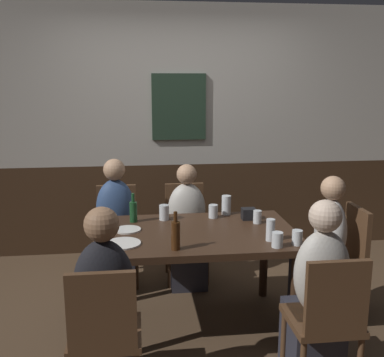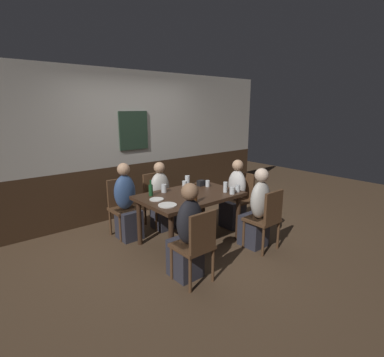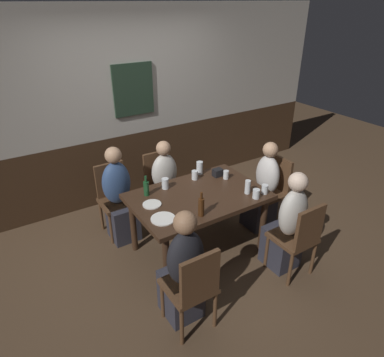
{
  "view_description": "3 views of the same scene",
  "coord_description": "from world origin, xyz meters",
  "px_view_note": "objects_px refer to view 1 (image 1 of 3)",
  "views": [
    {
      "loc": [
        -0.43,
        -3.21,
        1.83
      ],
      "look_at": [
        -0.03,
        0.1,
        1.12
      ],
      "focal_mm": 43.09,
      "sensor_mm": 36.0,
      "label": 1
    },
    {
      "loc": [
        -2.64,
        -3.21,
        1.97
      ],
      "look_at": [
        0.1,
        0.06,
        0.95
      ],
      "focal_mm": 27.98,
      "sensor_mm": 36.0,
      "label": 2
    },
    {
      "loc": [
        -1.79,
        -2.7,
        2.63
      ],
      "look_at": [
        0.01,
        0.14,
        0.87
      ],
      "focal_mm": 32.35,
      "sensor_mm": 36.0,
      "label": 3
    }
  ],
  "objects_px": {
    "chair_head_east": "(343,255)",
    "chair_right_near": "(327,317)",
    "person_right_near": "(317,304)",
    "chair_left_near": "(104,331)",
    "pint_glass_amber": "(277,240)",
    "plate_white_large": "(123,243)",
    "beer_bottle_green": "(133,211)",
    "person_mid_far": "(187,235)",
    "beer_glass_tall": "(297,238)",
    "pint_glass_stout": "(226,206)",
    "tumbler_short": "(213,212)",
    "chair_left_far": "(117,228)",
    "person_head_east": "(323,259)",
    "person_left_far": "(116,235)",
    "condiment_caddy": "(249,214)",
    "dining_table": "(198,242)",
    "highball_clear": "(164,213)",
    "plate_white_small": "(128,230)",
    "pint_glass_pale": "(270,231)",
    "tumbler_water": "(257,218)",
    "person_left_near": "(106,317)",
    "beer_bottle_brown": "(176,235)",
    "chair_mid_far": "(185,226)"
  },
  "relations": [
    {
      "from": "chair_right_near",
      "to": "chair_left_far",
      "type": "bearing_deg",
      "value": 125.48
    },
    {
      "from": "chair_right_near",
      "to": "beer_bottle_green",
      "type": "xyz_separation_m",
      "value": [
        -1.11,
        1.18,
        0.33
      ]
    },
    {
      "from": "pint_glass_pale",
      "to": "beer_bottle_green",
      "type": "bearing_deg",
      "value": 149.73
    },
    {
      "from": "chair_head_east",
      "to": "person_head_east",
      "type": "height_order",
      "value": "person_head_east"
    },
    {
      "from": "highball_clear",
      "to": "chair_left_near",
      "type": "bearing_deg",
      "value": -108.48
    },
    {
      "from": "chair_left_near",
      "to": "highball_clear",
      "type": "bearing_deg",
      "value": 71.52
    },
    {
      "from": "chair_left_far",
      "to": "person_head_east",
      "type": "bearing_deg",
      "value": -28.97
    },
    {
      "from": "person_right_near",
      "to": "dining_table",
      "type": "bearing_deg",
      "value": 131.05
    },
    {
      "from": "person_right_near",
      "to": "chair_left_near",
      "type": "bearing_deg",
      "value": -172.74
    },
    {
      "from": "person_mid_far",
      "to": "plate_white_small",
      "type": "bearing_deg",
      "value": -128.65
    },
    {
      "from": "chair_mid_far",
      "to": "person_left_far",
      "type": "distance_m",
      "value": 0.66
    },
    {
      "from": "highball_clear",
      "to": "tumbler_short",
      "type": "xyz_separation_m",
      "value": [
        0.4,
        0.01,
        -0.01
      ]
    },
    {
      "from": "tumbler_short",
      "to": "pint_glass_amber",
      "type": "height_order",
      "value": "tumbler_short"
    },
    {
      "from": "chair_head_east",
      "to": "beer_bottle_brown",
      "type": "relative_size",
      "value": 3.4
    },
    {
      "from": "dining_table",
      "to": "tumbler_water",
      "type": "bearing_deg",
      "value": 16.33
    },
    {
      "from": "pint_glass_amber",
      "to": "chair_left_far",
      "type": "bearing_deg",
      "value": 131.13
    },
    {
      "from": "pint_glass_stout",
      "to": "condiment_caddy",
      "type": "bearing_deg",
      "value": -47.24
    },
    {
      "from": "chair_head_east",
      "to": "chair_right_near",
      "type": "bearing_deg",
      "value": -119.41
    },
    {
      "from": "pint_glass_amber",
      "to": "plate_white_small",
      "type": "distance_m",
      "value": 1.1
    },
    {
      "from": "person_right_near",
      "to": "pint_glass_stout",
      "type": "relative_size",
      "value": 7.34
    },
    {
      "from": "chair_head_east",
      "to": "pint_glass_stout",
      "type": "relative_size",
      "value": 5.56
    },
    {
      "from": "chair_left_near",
      "to": "highball_clear",
      "type": "distance_m",
      "value": 1.31
    },
    {
      "from": "chair_right_near",
      "to": "tumbler_water",
      "type": "distance_m",
      "value": 1.08
    },
    {
      "from": "pint_glass_stout",
      "to": "plate_white_large",
      "type": "bearing_deg",
      "value": -143.2
    },
    {
      "from": "chair_left_near",
      "to": "pint_glass_amber",
      "type": "distance_m",
      "value": 1.26
    },
    {
      "from": "person_left_near",
      "to": "person_mid_far",
      "type": "xyz_separation_m",
      "value": [
        0.64,
        1.46,
        -0.03
      ]
    },
    {
      "from": "plate_white_large",
      "to": "chair_left_near",
      "type": "bearing_deg",
      "value": -97.71
    },
    {
      "from": "pint_glass_stout",
      "to": "plate_white_small",
      "type": "height_order",
      "value": "pint_glass_stout"
    },
    {
      "from": "dining_table",
      "to": "person_head_east",
      "type": "xyz_separation_m",
      "value": [
        0.97,
        0.0,
        -0.18
      ]
    },
    {
      "from": "person_left_near",
      "to": "beer_bottle_brown",
      "type": "relative_size",
      "value": 4.49
    },
    {
      "from": "chair_left_far",
      "to": "tumbler_water",
      "type": "bearing_deg",
      "value": -33.81
    },
    {
      "from": "pint_glass_pale",
      "to": "person_right_near",
      "type": "bearing_deg",
      "value": -70.7
    },
    {
      "from": "person_left_far",
      "to": "person_mid_far",
      "type": "height_order",
      "value": "person_left_far"
    },
    {
      "from": "tumbler_short",
      "to": "beer_glass_tall",
      "type": "relative_size",
      "value": 1.05
    },
    {
      "from": "person_left_near",
      "to": "pint_glass_amber",
      "type": "relative_size",
      "value": 11.28
    },
    {
      "from": "person_right_near",
      "to": "plate_white_large",
      "type": "height_order",
      "value": "person_right_near"
    },
    {
      "from": "chair_right_near",
      "to": "plate_white_small",
      "type": "xyz_separation_m",
      "value": [
        -1.15,
        0.97,
        0.25
      ]
    },
    {
      "from": "pint_glass_amber",
      "to": "plate_white_large",
      "type": "height_order",
      "value": "pint_glass_amber"
    },
    {
      "from": "chair_left_near",
      "to": "beer_bottle_green",
      "type": "xyz_separation_m",
      "value": [
        0.16,
        1.18,
        0.33
      ]
    },
    {
      "from": "person_left_far",
      "to": "condiment_caddy",
      "type": "height_order",
      "value": "person_left_far"
    },
    {
      "from": "chair_right_near",
      "to": "tumbler_short",
      "type": "distance_m",
      "value": 1.34
    },
    {
      "from": "dining_table",
      "to": "beer_bottle_brown",
      "type": "xyz_separation_m",
      "value": [
        -0.2,
        -0.35,
        0.19
      ]
    },
    {
      "from": "condiment_caddy",
      "to": "highball_clear",
      "type": "bearing_deg",
      "value": 174.26
    },
    {
      "from": "tumbler_short",
      "to": "beer_bottle_green",
      "type": "distance_m",
      "value": 0.64
    },
    {
      "from": "chair_left_far",
      "to": "beer_bottle_brown",
      "type": "height_order",
      "value": "beer_bottle_brown"
    },
    {
      "from": "beer_bottle_brown",
      "to": "plate_white_small",
      "type": "bearing_deg",
      "value": 126.42
    },
    {
      "from": "chair_head_east",
      "to": "pint_glass_amber",
      "type": "distance_m",
      "value": 0.82
    },
    {
      "from": "chair_left_near",
      "to": "person_left_far",
      "type": "xyz_separation_m",
      "value": [
        -0.0,
        1.62,
        -0.01
      ]
    },
    {
      "from": "person_head_east",
      "to": "plate_white_small",
      "type": "bearing_deg",
      "value": 176.85
    },
    {
      "from": "person_mid_far",
      "to": "beer_glass_tall",
      "type": "height_order",
      "value": "person_mid_far"
    }
  ]
}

